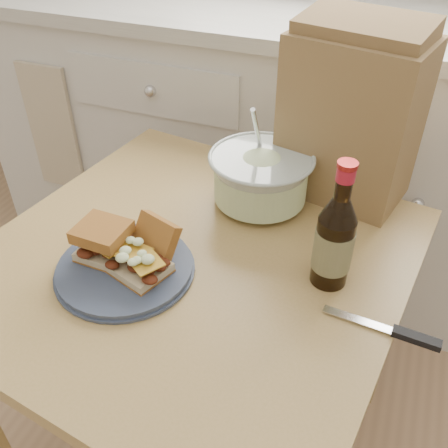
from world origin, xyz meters
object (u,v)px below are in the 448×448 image
(plate, at_px, (125,268))
(beer_bottle, at_px, (334,240))
(coleslaw_bowl, at_px, (260,180))
(dining_table, at_px, (194,290))
(paper_bag, at_px, (350,120))

(plate, relative_size, beer_bottle, 1.01)
(coleslaw_bowl, xyz_separation_m, beer_bottle, (0.20, -0.19, 0.04))
(coleslaw_bowl, bearing_deg, dining_table, -106.66)
(dining_table, height_order, coleslaw_bowl, coleslaw_bowl)
(coleslaw_bowl, distance_m, paper_bag, 0.23)
(dining_table, xyz_separation_m, coleslaw_bowl, (0.07, 0.23, 0.16))
(plate, distance_m, paper_bag, 0.57)
(paper_bag, bearing_deg, coleslaw_bowl, -129.85)
(beer_bottle, xyz_separation_m, paper_bag, (-0.04, 0.32, 0.08))
(dining_table, height_order, beer_bottle, beer_bottle)
(dining_table, xyz_separation_m, beer_bottle, (0.27, 0.03, 0.20))
(plate, xyz_separation_m, beer_bottle, (0.37, 0.12, 0.09))
(dining_table, distance_m, coleslaw_bowl, 0.28)
(beer_bottle, relative_size, paper_bag, 0.71)
(coleslaw_bowl, relative_size, beer_bottle, 0.91)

